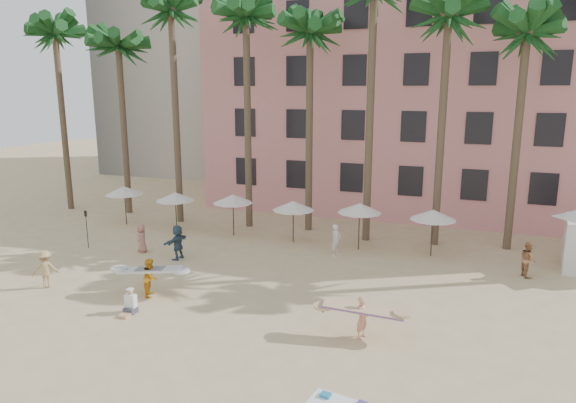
# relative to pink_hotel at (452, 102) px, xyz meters

# --- Properties ---
(ground) EXTENTS (120.00, 120.00, 0.00)m
(ground) POSITION_rel_pink_hotel_xyz_m (-7.00, -26.00, -8.00)
(ground) COLOR #D1B789
(ground) RESTS_ON ground
(pink_hotel) EXTENTS (35.00, 14.00, 16.00)m
(pink_hotel) POSITION_rel_pink_hotel_xyz_m (0.00, 0.00, 0.00)
(pink_hotel) COLOR #D98486
(pink_hotel) RESTS_ON ground
(palm_row) EXTENTS (44.40, 5.40, 16.30)m
(palm_row) POSITION_rel_pink_hotel_xyz_m (-6.49, -11.00, 4.97)
(palm_row) COLOR brown
(palm_row) RESTS_ON ground
(umbrella_row) EXTENTS (22.50, 2.70, 2.73)m
(umbrella_row) POSITION_rel_pink_hotel_xyz_m (-10.00, -13.50, -5.67)
(umbrella_row) COLOR #332B23
(umbrella_row) RESTS_ON ground
(carrier_yellow) EXTENTS (2.99, 1.14, 1.59)m
(carrier_yellow) POSITION_rel_pink_hotel_xyz_m (-1.59, -24.03, -7.08)
(carrier_yellow) COLOR tan
(carrier_yellow) RESTS_ON ground
(carrier_white) EXTENTS (2.95, 1.40, 1.72)m
(carrier_white) POSITION_rel_pink_hotel_xyz_m (-11.25, -23.32, -7.08)
(carrier_white) COLOR orange
(carrier_white) RESTS_ON ground
(beachgoers) EXTENTS (22.16, 10.28, 1.89)m
(beachgoers) POSITION_rel_pink_hotel_xyz_m (-10.02, -18.96, -7.10)
(beachgoers) COLOR #374F61
(beachgoers) RESTS_ON ground
(paddle) EXTENTS (0.18, 0.04, 2.23)m
(paddle) POSITION_rel_pink_hotel_xyz_m (-18.78, -18.63, -6.59)
(paddle) COLOR black
(paddle) RESTS_ON ground
(seated_man) EXTENTS (0.46, 0.80, 1.04)m
(seated_man) POSITION_rel_pink_hotel_xyz_m (-10.97, -25.21, -7.64)
(seated_man) COLOR #3F3F4C
(seated_man) RESTS_ON ground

